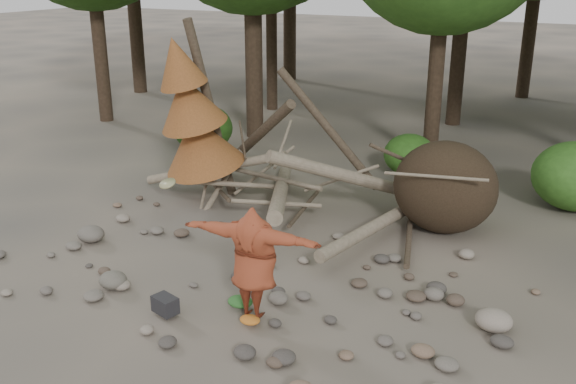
% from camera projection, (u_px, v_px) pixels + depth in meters
% --- Properties ---
extents(ground, '(120.00, 120.00, 0.00)m').
position_uv_depth(ground, '(235.00, 289.00, 11.37)').
color(ground, '#514C44').
rests_on(ground, ground).
extents(deadfall_pile, '(8.55, 5.24, 3.30)m').
position_uv_depth(deadfall_pile, '(417.00, 186.00, 13.75)').
color(deadfall_pile, '#332619').
rests_on(deadfall_pile, ground).
extents(dead_conifer, '(2.06, 2.16, 4.35)m').
position_uv_depth(dead_conifer, '(193.00, 116.00, 14.82)').
color(dead_conifer, '#4C3F30').
rests_on(dead_conifer, ground).
extents(bush_left, '(1.80, 1.80, 1.44)m').
position_uv_depth(bush_left, '(203.00, 128.00, 19.52)').
color(bush_left, '#244F15').
rests_on(bush_left, ground).
extents(bush_mid, '(1.40, 1.40, 1.12)m').
position_uv_depth(bush_mid, '(409.00, 155.00, 17.39)').
color(bush_mid, '#30651D').
rests_on(bush_mid, ground).
extents(bush_right, '(2.00, 2.00, 1.60)m').
position_uv_depth(bush_right, '(576.00, 176.00, 14.85)').
color(bush_right, '#3C7725').
rests_on(bush_right, ground).
extents(frisbee_thrower, '(3.26, 0.96, 1.91)m').
position_uv_depth(frisbee_thrower, '(254.00, 263.00, 10.04)').
color(frisbee_thrower, brown).
rests_on(frisbee_thrower, ground).
extents(backpack, '(0.48, 0.38, 0.28)m').
position_uv_depth(backpack, '(165.00, 308.00, 10.47)').
color(backpack, black).
rests_on(backpack, ground).
extents(cloth_green, '(0.44, 0.36, 0.16)m').
position_uv_depth(cloth_green, '(240.00, 304.00, 10.70)').
color(cloth_green, '#2B6327').
rests_on(cloth_green, ground).
extents(cloth_orange, '(0.34, 0.28, 0.12)m').
position_uv_depth(cloth_orange, '(250.00, 323.00, 10.19)').
color(cloth_orange, '#C66E21').
rests_on(cloth_orange, ground).
extents(boulder_front_left, '(0.51, 0.46, 0.31)m').
position_uv_depth(boulder_front_left, '(113.00, 280.00, 11.36)').
color(boulder_front_left, '#666055').
rests_on(boulder_front_left, ground).
extents(boulder_mid_right, '(0.58, 0.52, 0.35)m').
position_uv_depth(boulder_mid_right, '(494.00, 320.00, 10.04)').
color(boulder_mid_right, gray).
rests_on(boulder_mid_right, ground).
extents(boulder_mid_left, '(0.57, 0.51, 0.34)m').
position_uv_depth(boulder_mid_left, '(91.00, 234.00, 13.26)').
color(boulder_mid_left, '#676056').
rests_on(boulder_mid_left, ground).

